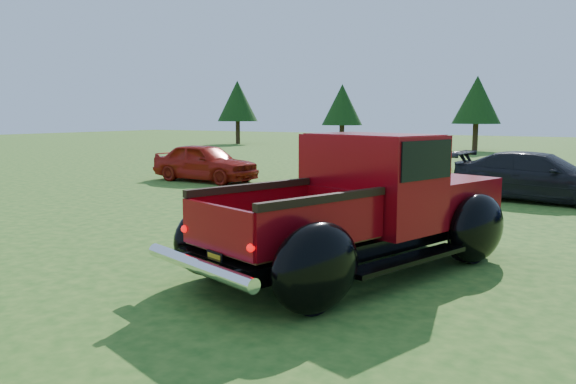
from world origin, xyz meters
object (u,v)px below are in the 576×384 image
object	(u,v)px
show_car_yellow	(382,163)
show_car_grey	(540,177)
tree_far_west	(237,101)
tree_mid_left	(477,100)
pickup_truck	(371,204)
tree_west	(342,105)
show_car_red	(205,162)

from	to	relation	value
show_car_yellow	show_car_grey	size ratio (longest dim) A/B	0.98
tree_far_west	show_car_grey	size ratio (longest dim) A/B	1.11
tree_far_west	tree_mid_left	xyz separation A→B (m)	(19.00, 1.00, -0.14)
pickup_truck	show_car_yellow	size ratio (longest dim) A/B	1.30
tree_west	show_car_yellow	world-z (taller)	tree_west
show_car_red	show_car_grey	distance (m)	11.08
tree_far_west	pickup_truck	bearing A→B (deg)	-51.15
pickup_truck	tree_west	bearing A→B (deg)	134.00
pickup_truck	tree_mid_left	bearing A→B (deg)	117.43
tree_far_west	pickup_truck	distance (m)	38.62
show_car_yellow	tree_far_west	bearing A→B (deg)	36.53
tree_west	show_car_yellow	xyz separation A→B (m)	(10.50, -19.10, -2.35)
tree_west	pickup_truck	world-z (taller)	tree_west
tree_west	show_car_grey	bearing A→B (deg)	-52.49
tree_far_west	show_car_grey	world-z (taller)	tree_far_west
pickup_truck	tree_far_west	bearing A→B (deg)	146.81
tree_mid_left	show_car_yellow	xyz separation A→B (m)	(1.50, -21.10, -2.62)
tree_far_west	show_car_red	size ratio (longest dim) A/B	1.28
pickup_truck	show_car_red	xyz separation A→B (m)	(-9.58, 7.68, -0.30)
tree_west	tree_mid_left	distance (m)	9.22
tree_west	tree_mid_left	bearing A→B (deg)	12.53
tree_mid_left	pickup_truck	bearing A→B (deg)	-80.53
show_car_red	show_car_yellow	world-z (taller)	show_car_yellow
tree_mid_left	pickup_truck	xyz separation A→B (m)	(5.17, -31.02, -2.39)
tree_west	show_car_yellow	size ratio (longest dim) A/B	1.00
tree_far_west	show_car_red	bearing A→B (deg)	-56.84
tree_far_west	show_car_yellow	size ratio (longest dim) A/B	1.13
tree_mid_left	show_car_grey	size ratio (longest dim) A/B	1.06
tree_mid_left	pickup_truck	world-z (taller)	tree_mid_left
pickup_truck	show_car_grey	distance (m)	8.78
tree_far_west	pickup_truck	xyz separation A→B (m)	(24.17, -30.02, -2.52)
tree_mid_left	show_car_yellow	size ratio (longest dim) A/B	1.09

